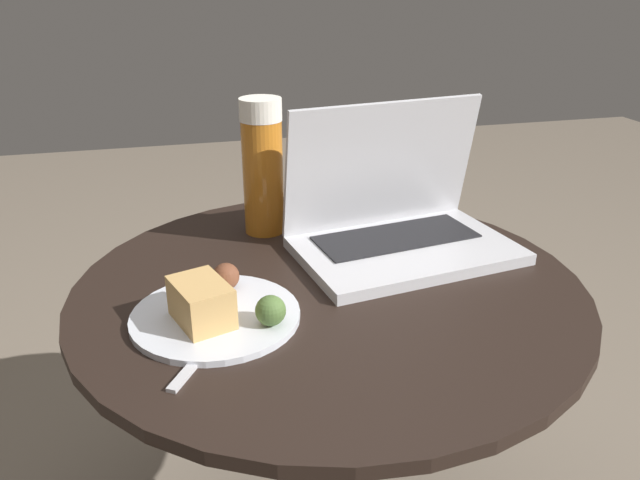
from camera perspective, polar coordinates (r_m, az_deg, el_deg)
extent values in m
cylinder|color=#515156|center=(1.08, 0.74, -17.25)|extent=(0.08, 0.08, 0.53)
cylinder|color=black|center=(0.92, 0.83, -4.35)|extent=(0.74, 0.74, 0.02)
cube|color=silver|center=(1.00, 7.83, -0.94)|extent=(0.37, 0.26, 0.02)
cube|color=black|center=(1.03, 6.96, 0.29)|extent=(0.28, 0.14, 0.00)
cube|color=silver|center=(1.04, 5.70, 6.81)|extent=(0.34, 0.10, 0.22)
cube|color=#19234C|center=(1.03, 5.78, 6.74)|extent=(0.31, 0.08, 0.19)
cylinder|color=#C6701E|center=(1.06, -5.23, 5.71)|extent=(0.07, 0.07, 0.19)
cylinder|color=white|center=(1.03, -5.47, 11.81)|extent=(0.07, 0.07, 0.04)
cylinder|color=silver|center=(0.83, -9.52, -6.85)|extent=(0.22, 0.22, 0.01)
cube|color=tan|center=(0.80, -10.80, -5.62)|extent=(0.08, 0.10, 0.05)
sphere|color=brown|center=(0.88, -8.62, -3.23)|extent=(0.04, 0.04, 0.04)
sphere|color=#4C6B33|center=(0.79, -4.54, -6.45)|extent=(0.04, 0.04, 0.04)
cube|color=silver|center=(0.76, -11.12, -10.69)|extent=(0.08, 0.11, 0.00)
cube|color=silver|center=(0.82, -8.24, -7.41)|extent=(0.05, 0.06, 0.00)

